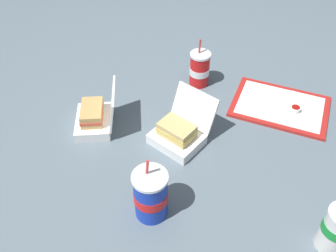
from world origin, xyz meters
The scene contains 9 objects.
ground_plane centered at (0.00, 0.00, 0.00)m, with size 3.20×3.20×0.00m, color slate.
food_tray centered at (-0.39, -0.20, 0.01)m, with size 0.41×0.33×0.01m.
ketchup_cup centered at (-0.44, -0.17, 0.03)m, with size 0.04×0.04×0.02m.
napkin_stack centered at (-0.48, -0.24, 0.02)m, with size 0.10×0.10×0.00m, color white.
plastic_fork centered at (-0.43, -0.15, 0.02)m, with size 0.11×0.01×0.01m, color white.
clamshell_sandwich_center centered at (0.30, 0.04, 0.04)m, with size 0.20×0.21×0.17m.
clamshell_sandwich_left centered at (-0.02, 0.06, 0.04)m, with size 0.25×0.26×0.17m.
soda_cup_center centered at (0.01, 0.37, 0.09)m, with size 0.10×0.10×0.23m.
soda_cup_front centered at (-0.05, -0.30, 0.07)m, with size 0.09×0.09×0.21m.
Camera 1 is at (-0.16, 0.99, 0.99)m, focal length 40.00 mm.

